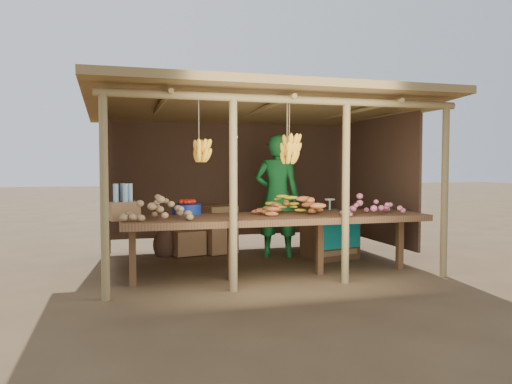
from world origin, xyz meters
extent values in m
plane|color=brown|center=(0.00, 0.00, 0.00)|extent=(60.00, 60.00, 0.00)
cylinder|color=olive|center=(-2.10, -1.50, 1.10)|extent=(0.09, 0.09, 2.20)
cylinder|color=olive|center=(2.10, -1.50, 1.10)|extent=(0.09, 0.09, 2.20)
cylinder|color=olive|center=(-2.10, 1.50, 1.10)|extent=(0.09, 0.09, 2.20)
cylinder|color=olive|center=(2.10, 1.50, 1.10)|extent=(0.09, 0.09, 2.20)
cylinder|color=olive|center=(-0.70, -1.50, 1.10)|extent=(0.09, 0.09, 2.20)
cylinder|color=olive|center=(0.70, -1.50, 1.10)|extent=(0.09, 0.09, 2.20)
cylinder|color=olive|center=(0.00, -1.50, 2.20)|extent=(4.40, 0.09, 0.09)
cylinder|color=olive|center=(0.00, 1.50, 2.20)|extent=(4.40, 0.09, 0.09)
cube|color=olive|center=(0.00, 0.00, 2.29)|extent=(4.70, 3.50, 0.28)
cube|color=#4D3324|center=(0.00, 1.48, 1.21)|extent=(4.20, 0.04, 1.98)
cube|color=#4D3324|center=(-2.08, 0.20, 1.21)|extent=(0.04, 2.40, 1.98)
cube|color=#4D3324|center=(2.08, 0.20, 1.21)|extent=(0.04, 2.40, 1.98)
cube|color=brown|center=(0.00, -0.95, 0.76)|extent=(3.90, 1.05, 0.08)
cube|color=brown|center=(-1.80, -0.95, 0.36)|extent=(0.08, 0.08, 0.72)
cube|color=brown|center=(-0.60, -0.95, 0.36)|extent=(0.08, 0.08, 0.72)
cube|color=brown|center=(0.60, -0.95, 0.36)|extent=(0.08, 0.08, 0.72)
cube|color=brown|center=(1.80, -0.95, 0.36)|extent=(0.08, 0.08, 0.72)
cylinder|color=navy|center=(-1.09, -0.50, 0.87)|extent=(0.38, 0.38, 0.13)
cube|color=#906540|center=(-1.90, -0.96, 0.91)|extent=(0.40, 0.35, 0.21)
imported|color=#19712F|center=(0.46, 0.41, 0.96)|extent=(0.81, 0.68, 1.91)
cube|color=brown|center=(1.22, 0.09, 0.33)|extent=(0.84, 0.76, 0.66)
cube|color=#0D9897|center=(1.22, 0.09, 0.69)|extent=(0.93, 0.85, 0.07)
cube|color=#906540|center=(-0.35, 0.90, 0.21)|extent=(0.56, 0.49, 0.38)
cube|color=#906540|center=(-0.35, 0.90, 0.59)|extent=(0.56, 0.49, 0.38)
cube|color=#906540|center=(-0.87, 0.90, 0.21)|extent=(0.56, 0.49, 0.38)
ellipsoid|color=#4D3324|center=(-1.23, 0.97, 0.22)|extent=(0.38, 0.38, 0.51)
ellipsoid|color=#4D3324|center=(-0.88, 0.97, 0.22)|extent=(0.38, 0.38, 0.51)
camera|label=1|loc=(-2.01, -6.99, 1.43)|focal=35.00mm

